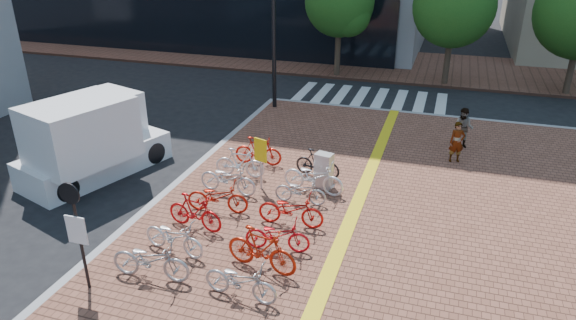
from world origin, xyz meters
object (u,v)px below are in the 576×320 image
(bike_0, at_px, (151,260))
(utility_box, at_px, (324,171))
(bike_3, at_px, (218,197))
(pedestrian_a, at_px, (457,142))
(bike_10, at_px, (291,210))
(bike_12, at_px, (313,177))
(pedestrian_b, at_px, (463,128))
(notice_sign, at_px, (76,224))
(bike_6, at_px, (258,151))
(bike_7, at_px, (241,281))
(bike_4, at_px, (228,179))
(bike_8, at_px, (261,249))
(bike_13, at_px, (318,163))
(bike_2, at_px, (195,212))
(traffic_light_pole, at_px, (242,9))
(bike_11, at_px, (300,191))
(bike_1, at_px, (174,236))
(yellow_sign, at_px, (260,155))
(bike_5, at_px, (240,163))
(box_truck, at_px, (90,138))
(bike_9, at_px, (277,235))

(bike_0, relative_size, utility_box, 1.68)
(bike_3, relative_size, pedestrian_a, 1.23)
(bike_10, height_order, bike_12, bike_12)
(pedestrian_b, relative_size, notice_sign, 0.56)
(bike_6, bearing_deg, bike_7, -166.40)
(bike_0, xyz_separation_m, bike_4, (-0.03, 4.58, -0.01))
(bike_0, relative_size, bike_8, 1.03)
(pedestrian_b, distance_m, notice_sign, 14.26)
(bike_0, bearing_deg, bike_13, -24.40)
(bike_3, bearing_deg, pedestrian_b, -50.95)
(bike_0, distance_m, bike_2, 2.35)
(bike_0, bearing_deg, traffic_light_pole, 7.87)
(bike_10, relative_size, bike_11, 1.18)
(bike_0, distance_m, pedestrian_b, 12.87)
(bike_1, height_order, notice_sign, notice_sign)
(bike_13, bearing_deg, yellow_sign, 143.64)
(bike_8, height_order, bike_13, bike_8)
(bike_10, bearing_deg, yellow_sign, 38.75)
(pedestrian_a, xyz_separation_m, notice_sign, (-8.00, -10.13, 1.00))
(bike_7, bearing_deg, utility_box, -0.06)
(bike_13, xyz_separation_m, traffic_light_pole, (-5.32, 6.65, 3.94))
(bike_0, distance_m, notice_sign, 1.92)
(bike_11, xyz_separation_m, notice_sign, (-3.57, -5.45, 1.33))
(bike_8, distance_m, bike_11, 3.52)
(bike_5, bearing_deg, bike_6, -16.43)
(bike_12, distance_m, utility_box, 0.49)
(bike_11, bearing_deg, box_truck, 87.62)
(bike_0, bearing_deg, bike_4, -4.35)
(bike_12, bearing_deg, pedestrian_a, -41.33)
(bike_6, relative_size, pedestrian_a, 1.14)
(bike_5, relative_size, bike_11, 1.06)
(bike_9, bearing_deg, bike_7, 167.84)
(bike_1, distance_m, bike_9, 2.66)
(pedestrian_b, bearing_deg, notice_sign, -109.64)
(bike_7, xyz_separation_m, bike_13, (0.04, 6.63, 0.01))
(bike_5, bearing_deg, bike_2, 175.97)
(bike_8, bearing_deg, bike_4, 44.50)
(notice_sign, bearing_deg, bike_0, 33.53)
(box_truck, bearing_deg, bike_3, -13.85)
(bike_5, xyz_separation_m, bike_7, (2.44, -5.80, -0.04))
(bike_12, bearing_deg, bike_8, -175.22)
(bike_7, height_order, bike_12, bike_12)
(bike_6, bearing_deg, utility_box, -115.19)
(bike_8, bearing_deg, bike_3, 53.86)
(bike_12, height_order, bike_13, bike_12)
(bike_2, xyz_separation_m, bike_13, (2.41, 4.25, -0.04))
(bike_12, bearing_deg, bike_7, -175.59)
(box_truck, bearing_deg, bike_5, 11.93)
(bike_3, relative_size, bike_8, 0.96)
(bike_4, relative_size, utility_box, 1.64)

